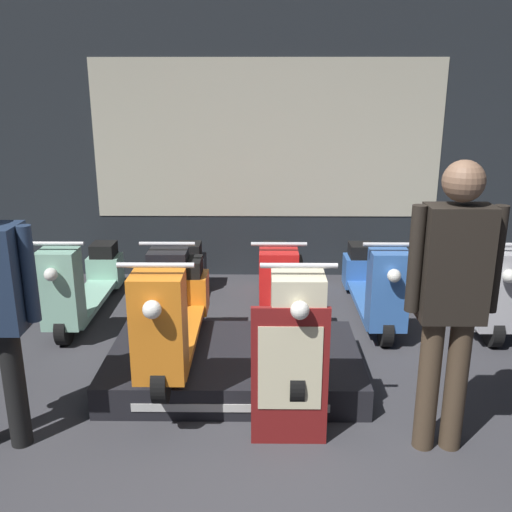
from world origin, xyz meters
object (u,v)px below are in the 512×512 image
scooter_backrow_1 (180,284)px  scooter_backrow_2 (276,284)px  scooter_display_right (292,314)px  price_sign_board (290,377)px  person_right_browsing (452,291)px  scooter_backrow_3 (373,284)px  scooter_display_left (174,314)px  scooter_backrow_4 (470,285)px  scooter_backrow_0 (84,283)px

scooter_backrow_1 → scooter_backrow_2: same height
scooter_display_right → scooter_backrow_2: 1.30m
scooter_backrow_1 → price_sign_board: bearing=-64.7°
scooter_backrow_2 → person_right_browsing: (0.94, -2.01, 0.68)m
scooter_backrow_1 → scooter_backrow_3: 1.82m
scooter_display_left → scooter_display_right: bearing=0.0°
person_right_browsing → scooter_backrow_2: bearing=115.0°
scooter_display_right → scooter_backrow_3: bearing=57.0°
scooter_display_right → scooter_backrow_2: bearing=93.4°
scooter_backrow_3 → person_right_browsing: 2.12m
scooter_backrow_3 → scooter_backrow_4: bearing=0.0°
scooter_display_right → price_sign_board: 0.72m
scooter_display_left → scooter_backrow_2: bearing=59.3°
scooter_display_left → scooter_display_right: (0.84, 0.00, 0.00)m
scooter_display_right → scooter_backrow_1: scooter_display_right is taller
scooter_backrow_0 → scooter_display_right: bearing=-34.1°
scooter_display_left → scooter_backrow_3: scooter_display_left is taller
scooter_backrow_1 → price_sign_board: 2.20m
scooter_display_right → price_sign_board: (-0.05, -0.71, -0.11)m
scooter_backrow_3 → price_sign_board: (-0.88, -1.99, 0.12)m
scooter_display_left → price_sign_board: 1.07m
scooter_display_right → scooter_backrow_4: size_ratio=1.00×
scooter_display_left → scooter_backrow_1: size_ratio=1.00×
person_right_browsing → scooter_display_left: bearing=156.8°
scooter_backrow_3 → price_sign_board: 2.18m
scooter_backrow_2 → scooter_backrow_3: (0.91, 0.00, 0.00)m
scooter_backrow_0 → scooter_backrow_1: same height
scooter_backrow_4 → person_right_browsing: bearing=-113.7°
scooter_backrow_1 → scooter_backrow_2: size_ratio=1.00×
scooter_display_left → scooter_backrow_1: bearing=96.6°
scooter_backrow_0 → price_sign_board: 2.72m
scooter_backrow_1 → scooter_backrow_3: size_ratio=1.00×
scooter_display_left → scooter_backrow_0: 1.68m
scooter_display_right → scooter_backrow_4: scooter_display_right is taller
scooter_backrow_2 → scooter_backrow_4: 1.82m
scooter_backrow_3 → scooter_backrow_4: same height
scooter_backrow_3 → person_right_browsing: person_right_browsing is taller
scooter_backrow_0 → price_sign_board: (1.85, -1.99, 0.12)m
scooter_backrow_0 → scooter_backrow_3: (2.73, 0.00, 0.00)m
scooter_backrow_0 → person_right_browsing: (2.76, -2.01, 0.68)m
scooter_display_right → scooter_backrow_3: size_ratio=1.00×
scooter_display_right → scooter_backrow_4: 2.17m
scooter_display_left → scooter_backrow_0: bearing=129.5°
person_right_browsing → price_sign_board: size_ratio=1.94×
scooter_backrow_4 → price_sign_board: size_ratio=1.92×
scooter_display_left → price_sign_board: bearing=-41.7°
person_right_browsing → scooter_display_right: bearing=139.7°
scooter_backrow_0 → scooter_backrow_2: bearing=0.0°
scooter_display_right → scooter_display_left: bearing=180.0°
person_right_browsing → scooter_backrow_3: bearing=90.8°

